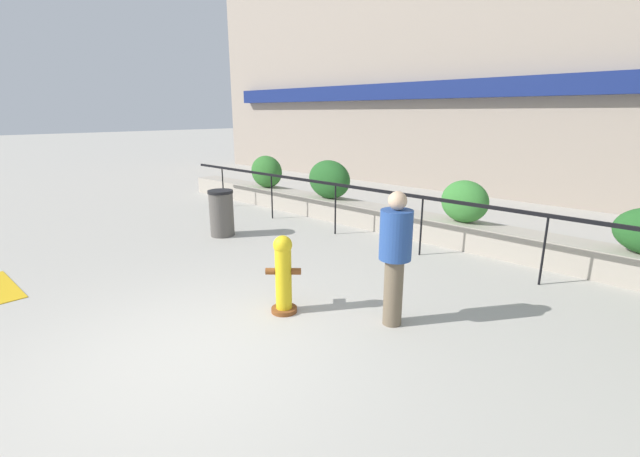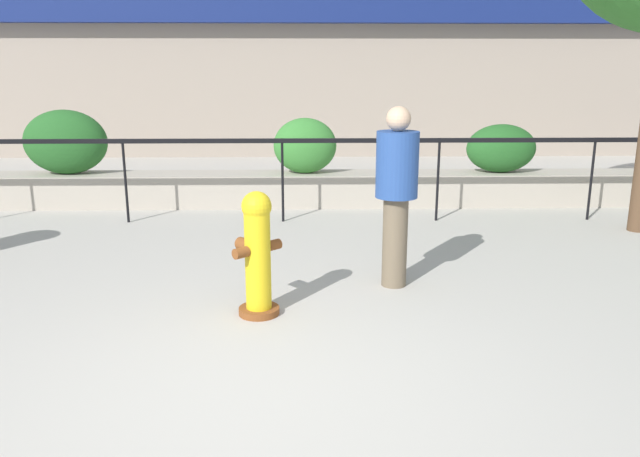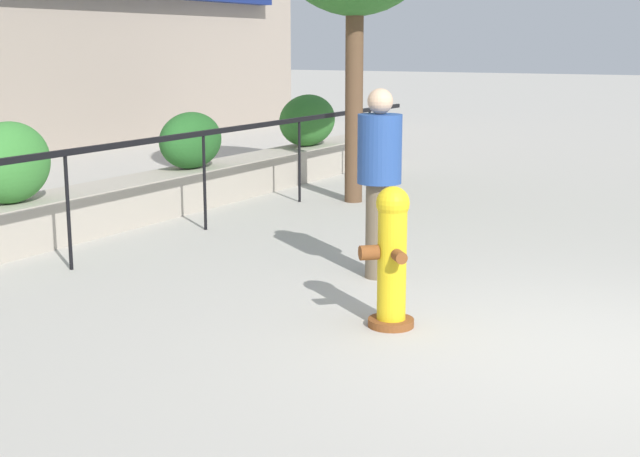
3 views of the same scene
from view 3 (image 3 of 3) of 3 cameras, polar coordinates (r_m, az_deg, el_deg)
name	(u,v)px [view 3 (image 3 of 3)]	position (r m, az deg, el deg)	size (l,w,h in m)	color
ground_plane	(594,355)	(6.50, 17.12, -7.77)	(120.00, 120.00, 0.00)	#B2ADA3
fence_railing_segment	(65,164)	(8.65, -15.98, 4.00)	(15.00, 0.05, 1.15)	black
hedge_bush_2	(9,163)	(9.67, -19.26, 4.00)	(0.96, 0.62, 0.84)	#387F33
hedge_bush_3	(191,140)	(11.89, -8.27, 5.60)	(1.07, 0.62, 0.74)	#235B23
hedge_bush_4	(308,120)	(14.43, -0.79, 6.94)	(1.37, 0.67, 0.82)	#2D6B28
fire_hydrant	(391,256)	(6.71, 4.59, -1.76)	(0.50, 0.50, 1.08)	brown
pedestrian	(379,171)	(8.06, 3.82, 3.67)	(0.48, 0.48, 1.73)	brown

